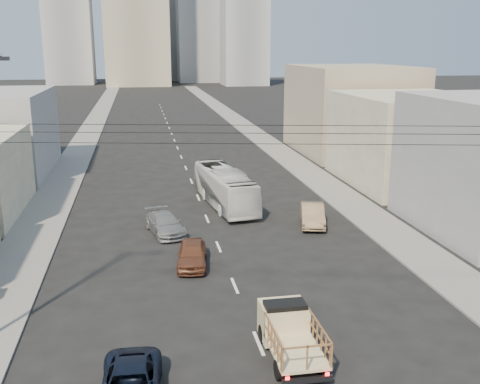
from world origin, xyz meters
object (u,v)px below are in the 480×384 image
object	(u,v)px
flatbed_pickup	(290,330)
sedan_brown	(192,254)
sedan_tan	(312,215)
city_bus	(225,187)
sedan_grey	(165,224)

from	to	relation	value
flatbed_pickup	sedan_brown	xyz separation A→B (m)	(-2.96, 10.29, -0.40)
flatbed_pickup	sedan_brown	size ratio (longest dim) A/B	1.08
flatbed_pickup	sedan_tan	size ratio (longest dim) A/B	0.98
sedan_brown	flatbed_pickup	bearing A→B (deg)	-66.68
city_bus	flatbed_pickup	bearing A→B (deg)	-99.40
city_bus	sedan_grey	world-z (taller)	city_bus
city_bus	sedan_tan	size ratio (longest dim) A/B	2.35
sedan_brown	sedan_tan	bearing A→B (deg)	41.32
sedan_tan	sedan_grey	bearing A→B (deg)	-166.01
flatbed_pickup	sedan_grey	bearing A→B (deg)	104.43
flatbed_pickup	sedan_brown	world-z (taller)	flatbed_pickup
sedan_grey	city_bus	bearing A→B (deg)	37.22
city_bus	sedan_brown	xyz separation A→B (m)	(-3.75, -12.09, -0.77)
sedan_grey	sedan_tan	bearing A→B (deg)	-12.87
flatbed_pickup	sedan_brown	distance (m)	10.72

